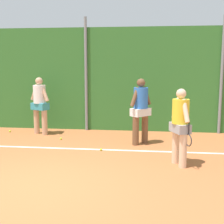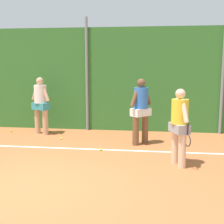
{
  "view_description": "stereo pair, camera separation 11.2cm",
  "coord_description": "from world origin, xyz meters",
  "px_view_note": "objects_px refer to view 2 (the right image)",
  "views": [
    {
      "loc": [
        2.17,
        -5.4,
        2.35
      ],
      "look_at": [
        1.16,
        3.13,
        0.99
      ],
      "focal_mm": 49.1,
      "sensor_mm": 36.0,
      "label": 1
    },
    {
      "loc": [
        2.28,
        -5.39,
        2.35
      ],
      "look_at": [
        1.16,
        3.13,
        0.99
      ],
      "focal_mm": 49.1,
      "sensor_mm": 36.0,
      "label": 2
    }
  ],
  "objects_px": {
    "player_midcourt": "(141,108)",
    "player_foreground_near": "(179,123)",
    "tennis_ball_5": "(11,131)",
    "tennis_ball_0": "(61,138)",
    "tennis_ball_6": "(101,150)",
    "player_backcourt_far": "(41,102)"
  },
  "relations": [
    {
      "from": "player_midcourt",
      "to": "tennis_ball_6",
      "type": "xyz_separation_m",
      "value": [
        -1.04,
        -0.86,
        -1.05
      ]
    },
    {
      "from": "player_midcourt",
      "to": "tennis_ball_0",
      "type": "relative_size",
      "value": 29.2
    },
    {
      "from": "player_backcourt_far",
      "to": "tennis_ball_5",
      "type": "relative_size",
      "value": 28.85
    },
    {
      "from": "tennis_ball_0",
      "to": "tennis_ball_6",
      "type": "relative_size",
      "value": 1.0
    },
    {
      "from": "player_midcourt",
      "to": "tennis_ball_0",
      "type": "distance_m",
      "value": 2.7
    },
    {
      "from": "player_foreground_near",
      "to": "player_midcourt",
      "type": "height_order",
      "value": "player_midcourt"
    },
    {
      "from": "player_midcourt",
      "to": "tennis_ball_5",
      "type": "bearing_deg",
      "value": 120.94
    },
    {
      "from": "player_midcourt",
      "to": "tennis_ball_6",
      "type": "bearing_deg",
      "value": 173.34
    },
    {
      "from": "player_midcourt",
      "to": "tennis_ball_5",
      "type": "height_order",
      "value": "player_midcourt"
    },
    {
      "from": "player_midcourt",
      "to": "tennis_ball_5",
      "type": "relative_size",
      "value": 29.2
    },
    {
      "from": "player_midcourt",
      "to": "player_backcourt_far",
      "type": "distance_m",
      "value": 3.47
    },
    {
      "from": "tennis_ball_0",
      "to": "tennis_ball_5",
      "type": "height_order",
      "value": "same"
    },
    {
      "from": "player_backcourt_far",
      "to": "tennis_ball_0",
      "type": "bearing_deg",
      "value": 168.68
    },
    {
      "from": "player_midcourt",
      "to": "player_foreground_near",
      "type": "bearing_deg",
      "value": -108.47
    },
    {
      "from": "tennis_ball_5",
      "to": "tennis_ball_6",
      "type": "height_order",
      "value": "same"
    },
    {
      "from": "player_foreground_near",
      "to": "player_backcourt_far",
      "type": "relative_size",
      "value": 0.94
    },
    {
      "from": "player_backcourt_far",
      "to": "tennis_ball_5",
      "type": "xyz_separation_m",
      "value": [
        -1.17,
        0.15,
        -1.04
      ]
    },
    {
      "from": "tennis_ball_0",
      "to": "tennis_ball_5",
      "type": "bearing_deg",
      "value": 158.25
    },
    {
      "from": "tennis_ball_6",
      "to": "player_backcourt_far",
      "type": "bearing_deg",
      "value": 143.11
    },
    {
      "from": "tennis_ball_5",
      "to": "player_foreground_near",
      "type": "bearing_deg",
      "value": -27.52
    },
    {
      "from": "tennis_ball_0",
      "to": "tennis_ball_5",
      "type": "distance_m",
      "value": 2.22
    },
    {
      "from": "tennis_ball_0",
      "to": "tennis_ball_6",
      "type": "xyz_separation_m",
      "value": [
        1.43,
        -1.07,
        0.0
      ]
    }
  ]
}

